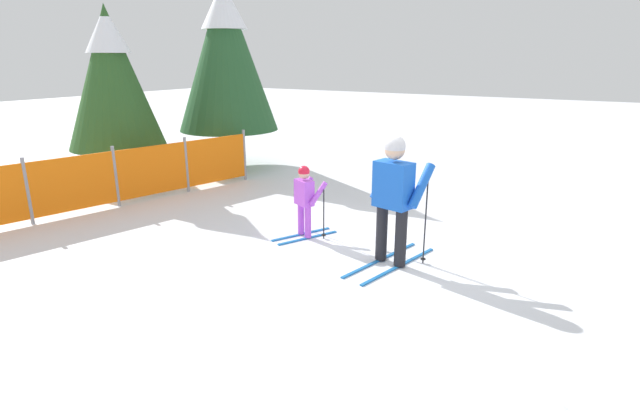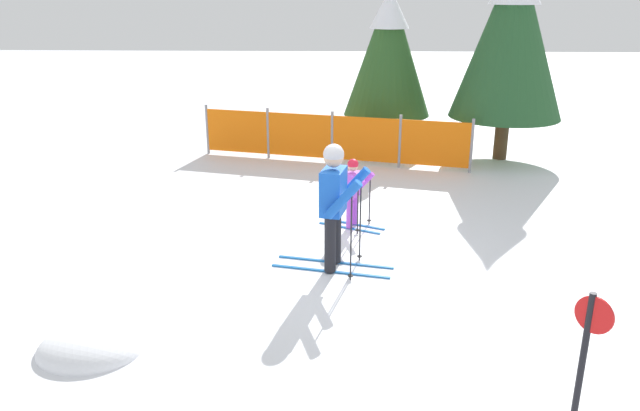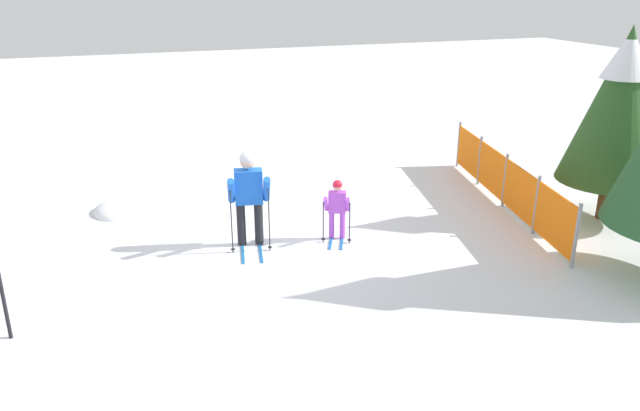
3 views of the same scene
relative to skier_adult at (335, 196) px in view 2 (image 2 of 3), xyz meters
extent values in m
plane|color=white|center=(-0.06, 0.25, -1.01)|extent=(60.00, 60.00, 0.00)
cube|color=#1966B2|center=(0.01, 0.15, -1.00)|extent=(1.59, 0.38, 0.02)
cube|color=#1966B2|center=(-0.05, -0.14, -1.00)|extent=(1.59, 0.38, 0.02)
cylinder|color=black|center=(0.01, 0.15, -0.61)|extent=(0.15, 0.15, 0.76)
cylinder|color=black|center=(-0.05, -0.14, -0.61)|extent=(0.15, 0.15, 0.76)
cube|color=blue|center=(-0.02, 0.00, 0.06)|extent=(0.36, 0.52, 0.59)
cylinder|color=blue|center=(0.23, 0.25, 0.07)|extent=(0.49, 0.22, 0.55)
cylinder|color=blue|center=(0.11, -0.33, 0.07)|extent=(0.49, 0.22, 0.55)
sphere|color=#D8AD8C|center=(-0.02, 0.00, 0.51)|extent=(0.25, 0.25, 0.25)
sphere|color=silver|center=(-0.02, 0.00, 0.56)|extent=(0.27, 0.27, 0.27)
cylinder|color=black|center=(0.34, 0.25, -0.42)|extent=(0.02, 0.02, 1.19)
cylinder|color=black|center=(0.34, 0.25, -0.95)|extent=(0.07, 0.07, 0.01)
cylinder|color=black|center=(0.21, -0.37, -0.42)|extent=(0.02, 0.02, 1.19)
cylinder|color=black|center=(0.21, -0.37, -0.95)|extent=(0.07, 0.07, 0.01)
cube|color=#1966B2|center=(0.29, 1.62, -1.00)|extent=(0.96, 0.48, 0.02)
cube|color=#1966B2|center=(0.21, 1.45, -1.00)|extent=(0.96, 0.48, 0.02)
cylinder|color=#B24CD8|center=(0.29, 1.62, -0.75)|extent=(0.10, 0.10, 0.49)
cylinder|color=#B24CD8|center=(0.21, 1.45, -0.75)|extent=(0.10, 0.10, 0.49)
cube|color=#B24CD8|center=(0.25, 1.53, -0.31)|extent=(0.29, 0.35, 0.38)
cylinder|color=#B24CD8|center=(0.45, 1.65, -0.31)|extent=(0.32, 0.20, 0.35)
cylinder|color=#B24CD8|center=(0.29, 1.31, -0.31)|extent=(0.32, 0.20, 0.35)
sphere|color=#D8AD8C|center=(0.25, 1.53, -0.02)|extent=(0.16, 0.16, 0.16)
sphere|color=red|center=(0.25, 1.53, 0.00)|extent=(0.17, 0.17, 0.17)
cylinder|color=black|center=(0.53, 1.66, -0.63)|extent=(0.02, 0.02, 0.76)
cylinder|color=black|center=(0.53, 1.66, -0.95)|extent=(0.07, 0.07, 0.01)
cylinder|color=black|center=(0.33, 1.24, -0.63)|extent=(0.02, 0.02, 0.76)
cylinder|color=black|center=(0.33, 1.24, -0.95)|extent=(0.07, 0.07, 0.01)
cylinder|color=gray|center=(-2.96, 6.03, -0.46)|extent=(0.06, 0.06, 1.11)
cylinder|color=gray|center=(-1.55, 5.69, -0.46)|extent=(0.06, 0.06, 1.11)
cylinder|color=gray|center=(-0.14, 5.36, -0.46)|extent=(0.06, 0.06, 1.11)
cylinder|color=gray|center=(1.27, 5.02, -0.46)|extent=(0.06, 0.06, 1.11)
cylinder|color=gray|center=(2.69, 4.68, -0.46)|extent=(0.06, 0.06, 1.11)
cube|color=orange|center=(-2.26, 5.86, -0.46)|extent=(1.42, 0.37, 0.93)
cube|color=orange|center=(-0.84, 5.52, -0.46)|extent=(1.42, 0.37, 0.93)
cube|color=orange|center=(0.57, 5.19, -0.46)|extent=(1.42, 0.37, 0.93)
cube|color=orange|center=(1.98, 4.85, -0.46)|extent=(1.42, 0.37, 0.93)
cylinder|color=#4C3823|center=(1.09, 6.79, -0.63)|extent=(0.25, 0.25, 0.78)
cone|color=#295424|center=(1.09, 6.79, 1.21)|extent=(1.97, 1.97, 2.89)
cone|color=white|center=(1.09, 6.79, 2.13)|extent=(0.89, 0.89, 0.87)
cylinder|color=#4C3823|center=(3.56, 5.84, -0.55)|extent=(0.30, 0.30, 0.93)
cone|color=#25532B|center=(3.56, 5.84, 1.64)|extent=(2.36, 2.36, 3.46)
cylinder|color=black|center=(1.85, -3.70, -0.23)|extent=(0.05, 0.05, 1.56)
cylinder|color=red|center=(1.87, -3.73, 0.39)|extent=(0.21, 0.21, 0.28)
ellipsoid|color=white|center=(-2.51, -2.13, -1.01)|extent=(1.10, 0.93, 0.44)
camera|label=1|loc=(-5.76, -2.37, 1.63)|focal=28.00mm
camera|label=2|loc=(0.10, -7.66, 2.55)|focal=35.00mm
camera|label=3|loc=(9.89, -2.31, 3.47)|focal=35.00mm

